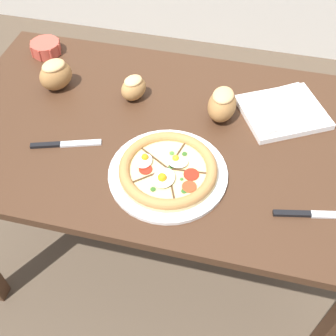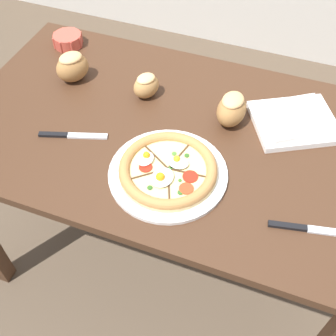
# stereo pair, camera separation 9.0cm
# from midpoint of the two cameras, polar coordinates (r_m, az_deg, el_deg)

# --- Properties ---
(ground_plane) EXTENTS (12.00, 12.00, 0.00)m
(ground_plane) POSITION_cam_midpoint_polar(r_m,az_deg,el_deg) (1.92, -1.91, -11.26)
(ground_plane) COLOR brown
(dining_table) EXTENTS (1.33, 0.80, 0.77)m
(dining_table) POSITION_cam_midpoint_polar(r_m,az_deg,el_deg) (1.38, -2.60, 1.89)
(dining_table) COLOR #422819
(dining_table) RESTS_ON ground_plane
(pizza) EXTENTS (0.33, 0.33, 0.05)m
(pizza) POSITION_cam_midpoint_polar(r_m,az_deg,el_deg) (1.16, -2.22, -0.44)
(pizza) COLOR white
(pizza) RESTS_ON dining_table
(ramekin_bowl) EXTENTS (0.11, 0.11, 0.05)m
(ramekin_bowl) POSITION_cam_midpoint_polar(r_m,az_deg,el_deg) (1.67, -17.78, 15.23)
(ramekin_bowl) COLOR #C64C3D
(ramekin_bowl) RESTS_ON dining_table
(napkin_folded) EXTENTS (0.32, 0.30, 0.04)m
(napkin_folded) POSITION_cam_midpoint_polar(r_m,az_deg,el_deg) (1.38, 13.56, 7.50)
(napkin_folded) COLOR white
(napkin_folded) RESTS_ON dining_table
(bread_piece_near) EXTENTS (0.13, 0.14, 0.10)m
(bread_piece_near) POSITION_cam_midpoint_polar(r_m,az_deg,el_deg) (1.48, -16.72, 11.99)
(bread_piece_near) COLOR #A3703D
(bread_piece_near) RESTS_ON dining_table
(bread_piece_mid) EXTENTS (0.10, 0.11, 0.08)m
(bread_piece_mid) POSITION_cam_midpoint_polar(r_m,az_deg,el_deg) (1.39, -6.56, 10.70)
(bread_piece_mid) COLOR #B27F47
(bread_piece_mid) RESTS_ON dining_table
(bread_piece_far) EXTENTS (0.10, 0.12, 0.10)m
(bread_piece_far) POSITION_cam_midpoint_polar(r_m,az_deg,el_deg) (1.31, 5.39, 8.53)
(bread_piece_far) COLOR #A3703D
(bread_piece_far) RESTS_ON dining_table
(knife_main) EXTENTS (0.20, 0.08, 0.01)m
(knife_main) POSITION_cam_midpoint_polar(r_m,az_deg,el_deg) (1.30, -15.72, 3.05)
(knife_main) COLOR silver
(knife_main) RESTS_ON dining_table
(knife_spare) EXTENTS (0.23, 0.06, 0.01)m
(knife_spare) POSITION_cam_midpoint_polar(r_m,az_deg,el_deg) (1.15, 17.42, -6.12)
(knife_spare) COLOR silver
(knife_spare) RESTS_ON dining_table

